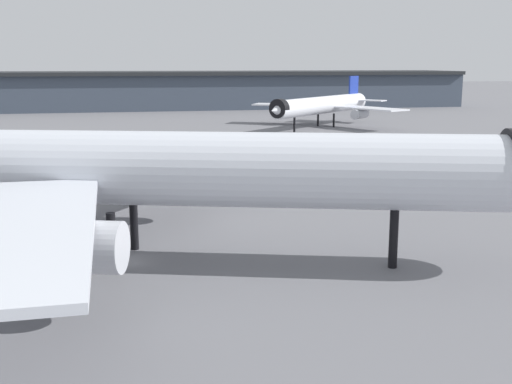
# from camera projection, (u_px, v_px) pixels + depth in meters

# --- Properties ---
(ground) EXTENTS (900.00, 900.00, 0.00)m
(ground) POSITION_uv_depth(u_px,v_px,m) (124.00, 262.00, 52.33)
(ground) COLOR slate
(airliner_near_gate) EXTENTS (65.54, 58.76, 17.30)m
(airliner_near_gate) POSITION_uv_depth(u_px,v_px,m) (150.00, 170.00, 51.08)
(airliner_near_gate) COLOR silver
(airliner_near_gate) RESTS_ON ground
(airliner_far_taxiway) EXTENTS (38.00, 38.60, 12.39)m
(airliner_far_taxiway) POSITION_uv_depth(u_px,v_px,m) (323.00, 105.00, 158.93)
(airliner_far_taxiway) COLOR silver
(airliner_far_taxiway) RESTS_ON ground
(terminal_building) EXTENTS (200.94, 38.48, 19.37)m
(terminal_building) POSITION_uv_depth(u_px,v_px,m) (178.00, 90.00, 224.28)
(terminal_building) COLOR #3D4756
(terminal_building) RESTS_ON ground
(baggage_cart_trailing) EXTENTS (2.85, 2.86, 1.82)m
(baggage_cart_trailing) POSITION_uv_depth(u_px,v_px,m) (89.00, 175.00, 86.93)
(baggage_cart_trailing) COLOR black
(baggage_cart_trailing) RESTS_ON ground
(traffic_cone_wingtip) EXTENTS (0.63, 0.63, 0.78)m
(traffic_cone_wingtip) POSITION_uv_depth(u_px,v_px,m) (374.00, 182.00, 84.77)
(traffic_cone_wingtip) COLOR #F2600C
(traffic_cone_wingtip) RESTS_ON ground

